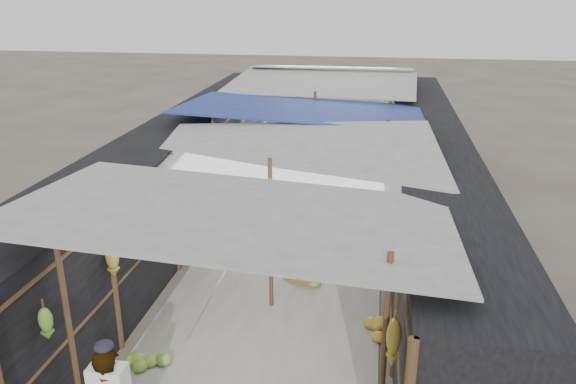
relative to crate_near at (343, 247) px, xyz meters
The scene contains 12 objects.
aisle_slab 1.72m from the crate_near, 128.19° to the left, with size 3.60×16.00×0.02m, color #9E998E.
stall_left 4.11m from the crate_near, 160.32° to the left, with size 1.40×15.00×2.30m, color black.
stall_right 2.34m from the crate_near, 39.29° to the left, with size 1.40×15.00×2.30m, color black.
crate_near is the anchor object (origin of this frame).
crate_mid 1.41m from the crate_near, 115.82° to the right, with size 0.44×0.35×0.27m, color #896145.
crate_back 2.01m from the crate_near, 134.26° to the left, with size 0.41×0.34×0.26m, color #896145.
black_basin 2.37m from the crate_near, 83.00° to the left, with size 0.57×0.57×0.17m, color black.
shopper_blue 1.73m from the crate_near, 125.10° to the left, with size 0.77×0.60×1.59m, color navy.
vendor_seated 3.56m from the crate_near, 79.56° to the left, with size 0.62×0.36×0.97m, color #47423E.
market_canopy 2.99m from the crate_near, 121.85° to the left, with size 5.62×15.20×2.77m.
hanging_bananas 2.00m from the crate_near, 135.47° to the left, with size 3.95×13.96×0.75m.
floor_bananas 1.62m from the crate_near, 136.82° to the left, with size 3.93×11.12×0.35m.
Camera 1 is at (1.60, -5.09, 5.05)m, focal length 35.00 mm.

